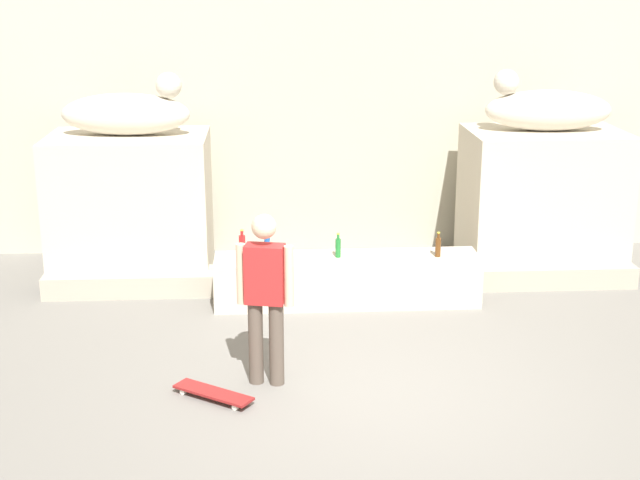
{
  "coord_description": "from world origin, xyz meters",
  "views": [
    {
      "loc": [
        -0.92,
        -7.6,
        3.78
      ],
      "look_at": [
        -0.38,
        1.37,
        1.1
      ],
      "focal_mm": 50.62,
      "sensor_mm": 36.0,
      "label": 1
    }
  ],
  "objects_px": {
    "statue_reclining_right": "(545,109)",
    "bottle_green": "(338,247)",
    "skater": "(265,292)",
    "skateboard": "(213,393)",
    "bottle_red": "(242,245)",
    "bottle_brown": "(438,246)",
    "bottle_blue": "(267,244)",
    "statue_reclining_left": "(128,112)"
  },
  "relations": [
    {
      "from": "statue_reclining_right",
      "to": "bottle_brown",
      "type": "bearing_deg",
      "value": 42.73
    },
    {
      "from": "statue_reclining_left",
      "to": "skateboard",
      "type": "distance_m",
      "value": 4.33
    },
    {
      "from": "skater",
      "to": "bottle_green",
      "type": "height_order",
      "value": "skater"
    },
    {
      "from": "skater",
      "to": "bottle_blue",
      "type": "xyz_separation_m",
      "value": [
        0.02,
        2.23,
        -0.21
      ]
    },
    {
      "from": "skater",
      "to": "bottle_green",
      "type": "distance_m",
      "value": 2.3
    },
    {
      "from": "skateboard",
      "to": "bottle_brown",
      "type": "bearing_deg",
      "value": 78.39
    },
    {
      "from": "bottle_brown",
      "to": "bottle_blue",
      "type": "distance_m",
      "value": 2.0
    },
    {
      "from": "statue_reclining_right",
      "to": "bottle_blue",
      "type": "distance_m",
      "value": 3.97
    },
    {
      "from": "bottle_red",
      "to": "bottle_blue",
      "type": "relative_size",
      "value": 1.02
    },
    {
      "from": "statue_reclining_right",
      "to": "skater",
      "type": "relative_size",
      "value": 0.98
    },
    {
      "from": "skater",
      "to": "statue_reclining_right",
      "type": "bearing_deg",
      "value": 54.91
    },
    {
      "from": "skateboard",
      "to": "bottle_red",
      "type": "distance_m",
      "value": 2.61
    },
    {
      "from": "bottle_brown",
      "to": "statue_reclining_right",
      "type": "bearing_deg",
      "value": 38.73
    },
    {
      "from": "statue_reclining_left",
      "to": "bottle_blue",
      "type": "distance_m",
      "value": 2.45
    },
    {
      "from": "skater",
      "to": "bottle_brown",
      "type": "height_order",
      "value": "skater"
    },
    {
      "from": "statue_reclining_left",
      "to": "bottle_red",
      "type": "distance_m",
      "value": 2.27
    },
    {
      "from": "statue_reclining_left",
      "to": "bottle_blue",
      "type": "xyz_separation_m",
      "value": [
        1.68,
        -1.08,
        -1.41
      ]
    },
    {
      "from": "skater",
      "to": "statue_reclining_left",
      "type": "bearing_deg",
      "value": 128.61
    },
    {
      "from": "statue_reclining_right",
      "to": "bottle_red",
      "type": "distance_m",
      "value": 4.24
    },
    {
      "from": "statue_reclining_right",
      "to": "bottle_green",
      "type": "height_order",
      "value": "statue_reclining_right"
    },
    {
      "from": "skateboard",
      "to": "bottle_brown",
      "type": "distance_m",
      "value": 3.53
    },
    {
      "from": "statue_reclining_right",
      "to": "bottle_red",
      "type": "xyz_separation_m",
      "value": [
        -3.84,
        -1.12,
        -1.4
      ]
    },
    {
      "from": "statue_reclining_left",
      "to": "bottle_green",
      "type": "relative_size",
      "value": 5.61
    },
    {
      "from": "statue_reclining_left",
      "to": "skater",
      "type": "height_order",
      "value": "statue_reclining_left"
    },
    {
      "from": "bottle_blue",
      "to": "bottle_red",
      "type": "bearing_deg",
      "value": -173.1
    },
    {
      "from": "skater",
      "to": "bottle_red",
      "type": "distance_m",
      "value": 2.23
    },
    {
      "from": "bottle_red",
      "to": "skateboard",
      "type": "bearing_deg",
      "value": -95.09
    },
    {
      "from": "statue_reclining_right",
      "to": "bottle_brown",
      "type": "distance_m",
      "value": 2.45
    },
    {
      "from": "skateboard",
      "to": "bottle_green",
      "type": "relative_size",
      "value": 2.64
    },
    {
      "from": "skateboard",
      "to": "skater",
      "type": "bearing_deg",
      "value": 67.85
    },
    {
      "from": "statue_reclining_right",
      "to": "bottle_green",
      "type": "bearing_deg",
      "value": 27.76
    },
    {
      "from": "bottle_green",
      "to": "bottle_brown",
      "type": "xyz_separation_m",
      "value": [
        1.17,
        -0.05,
        0.0
      ]
    },
    {
      "from": "skater",
      "to": "skateboard",
      "type": "height_order",
      "value": "skater"
    },
    {
      "from": "bottle_green",
      "to": "statue_reclining_right",
      "type": "bearing_deg",
      "value": 23.76
    },
    {
      "from": "statue_reclining_right",
      "to": "bottle_brown",
      "type": "relative_size",
      "value": 5.48
    },
    {
      "from": "statue_reclining_left",
      "to": "bottle_blue",
      "type": "relative_size",
      "value": 5.07
    },
    {
      "from": "bottle_red",
      "to": "bottle_blue",
      "type": "height_order",
      "value": "bottle_red"
    },
    {
      "from": "statue_reclining_left",
      "to": "statue_reclining_right",
      "type": "height_order",
      "value": "same"
    },
    {
      "from": "statue_reclining_right",
      "to": "skateboard",
      "type": "xyz_separation_m",
      "value": [
        -4.07,
        -3.64,
        -2.05
      ]
    },
    {
      "from": "bottle_blue",
      "to": "statue_reclining_left",
      "type": "bearing_deg",
      "value": 147.28
    },
    {
      "from": "statue_reclining_right",
      "to": "bottle_brown",
      "type": "xyz_separation_m",
      "value": [
        -1.55,
        -1.25,
        -1.42
      ]
    },
    {
      "from": "statue_reclining_left",
      "to": "bottle_blue",
      "type": "bearing_deg",
      "value": -28.06
    }
  ]
}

